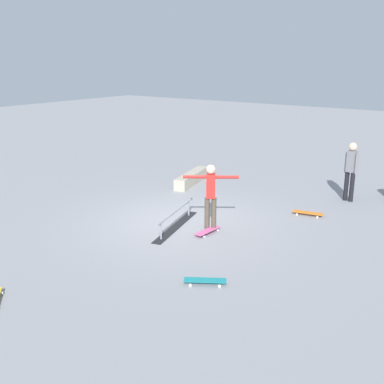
{
  "coord_description": "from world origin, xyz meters",
  "views": [
    {
      "loc": [
        9.1,
        6.9,
        4.12
      ],
      "look_at": [
        0.39,
        0.65,
        1.0
      ],
      "focal_mm": 43.43,
      "sensor_mm": 36.0,
      "label": 1
    }
  ],
  "objects_px": {
    "grind_rail": "(176,220)",
    "loose_skateboard_teal": "(205,280)",
    "skater_main": "(211,193)",
    "bystander_grey_shirt": "(351,168)",
    "loose_skateboard_orange": "(308,213)",
    "skate_ledge": "(192,178)",
    "skateboard_main": "(208,231)"
  },
  "relations": [
    {
      "from": "skateboard_main",
      "to": "loose_skateboard_teal",
      "type": "bearing_deg",
      "value": -143.5
    },
    {
      "from": "skate_ledge",
      "to": "bystander_grey_shirt",
      "type": "xyz_separation_m",
      "value": [
        -1.09,
        4.95,
        0.81
      ]
    },
    {
      "from": "skater_main",
      "to": "skateboard_main",
      "type": "height_order",
      "value": "skater_main"
    },
    {
      "from": "skateboard_main",
      "to": "loose_skateboard_orange",
      "type": "xyz_separation_m",
      "value": [
        -2.7,
        1.46,
        0.0
      ]
    },
    {
      "from": "skateboard_main",
      "to": "loose_skateboard_teal",
      "type": "height_order",
      "value": "same"
    },
    {
      "from": "skateboard_main",
      "to": "loose_skateboard_teal",
      "type": "relative_size",
      "value": 1.03
    },
    {
      "from": "skateboard_main",
      "to": "skater_main",
      "type": "bearing_deg",
      "value": 21.17
    },
    {
      "from": "skate_ledge",
      "to": "loose_skateboard_orange",
      "type": "height_order",
      "value": "skate_ledge"
    },
    {
      "from": "skate_ledge",
      "to": "skater_main",
      "type": "height_order",
      "value": "skater_main"
    },
    {
      "from": "loose_skateboard_orange",
      "to": "grind_rail",
      "type": "bearing_deg",
      "value": 38.39
    },
    {
      "from": "skate_ledge",
      "to": "loose_skateboard_teal",
      "type": "bearing_deg",
      "value": 37.63
    },
    {
      "from": "loose_skateboard_orange",
      "to": "loose_skateboard_teal",
      "type": "bearing_deg",
      "value": 78.41
    },
    {
      "from": "loose_skateboard_teal",
      "to": "skater_main",
      "type": "bearing_deg",
      "value": -90.26
    },
    {
      "from": "grind_rail",
      "to": "bystander_grey_shirt",
      "type": "relative_size",
      "value": 1.38
    },
    {
      "from": "skateboard_main",
      "to": "grind_rail",
      "type": "bearing_deg",
      "value": 98.04
    },
    {
      "from": "loose_skateboard_orange",
      "to": "loose_skateboard_teal",
      "type": "height_order",
      "value": "same"
    },
    {
      "from": "skateboard_main",
      "to": "bystander_grey_shirt",
      "type": "xyz_separation_m",
      "value": [
        -4.67,
        1.91,
        0.92
      ]
    },
    {
      "from": "grind_rail",
      "to": "loose_skateboard_orange",
      "type": "relative_size",
      "value": 2.94
    },
    {
      "from": "grind_rail",
      "to": "loose_skateboard_teal",
      "type": "distance_m",
      "value": 3.15
    },
    {
      "from": "skater_main",
      "to": "bystander_grey_shirt",
      "type": "distance_m",
      "value": 4.87
    },
    {
      "from": "skater_main",
      "to": "loose_skateboard_teal",
      "type": "distance_m",
      "value": 2.98
    },
    {
      "from": "skate_ledge",
      "to": "bystander_grey_shirt",
      "type": "bearing_deg",
      "value": 102.48
    },
    {
      "from": "bystander_grey_shirt",
      "to": "loose_skateboard_teal",
      "type": "relative_size",
      "value": 2.23
    },
    {
      "from": "skater_main",
      "to": "loose_skateboard_teal",
      "type": "xyz_separation_m",
      "value": [
        2.42,
        1.48,
        -0.89
      ]
    },
    {
      "from": "loose_skateboard_orange",
      "to": "skate_ledge",
      "type": "bearing_deg",
      "value": -22.04
    },
    {
      "from": "grind_rail",
      "to": "loose_skateboard_orange",
      "type": "height_order",
      "value": "grind_rail"
    },
    {
      "from": "skate_ledge",
      "to": "bystander_grey_shirt",
      "type": "height_order",
      "value": "bystander_grey_shirt"
    },
    {
      "from": "skater_main",
      "to": "loose_skateboard_teal",
      "type": "relative_size",
      "value": 2.11
    },
    {
      "from": "grind_rail",
      "to": "skateboard_main",
      "type": "distance_m",
      "value": 0.92
    },
    {
      "from": "bystander_grey_shirt",
      "to": "loose_skateboard_teal",
      "type": "distance_m",
      "value": 6.95
    },
    {
      "from": "skater_main",
      "to": "loose_skateboard_orange",
      "type": "bearing_deg",
      "value": -155.64
    },
    {
      "from": "skate_ledge",
      "to": "skateboard_main",
      "type": "distance_m",
      "value": 4.7
    }
  ]
}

